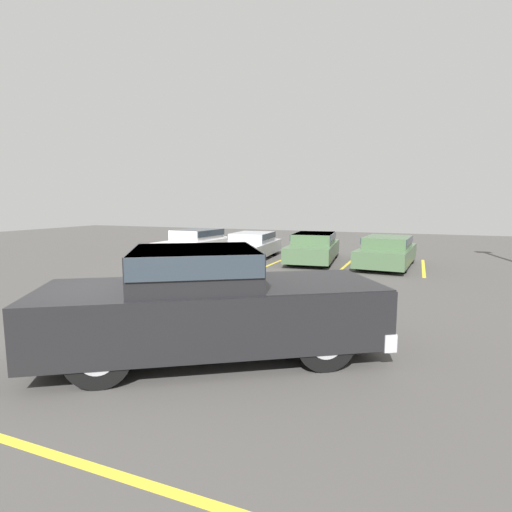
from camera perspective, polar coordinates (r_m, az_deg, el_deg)
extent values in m
plane|color=#4C4947|center=(7.06, -14.44, -13.66)|extent=(60.00, 60.00, 0.00)
cube|color=yellow|center=(20.44, -12.01, 0.34)|extent=(0.12, 4.61, 0.01)
cube|color=yellow|center=(18.97, -4.67, -0.07)|extent=(0.12, 4.61, 0.01)
cube|color=yellow|center=(17.86, 3.74, -0.54)|extent=(0.12, 4.61, 0.01)
cube|color=yellow|center=(17.18, 13.03, -1.05)|extent=(0.12, 4.61, 0.01)
cube|color=yellow|center=(16.98, 22.80, -1.55)|extent=(0.12, 4.61, 0.01)
cube|color=yellow|center=(4.79, -24.84, -25.00)|extent=(6.39, 0.12, 0.01)
cube|color=black|center=(6.66, -6.24, -8.03)|extent=(5.67, 4.60, 0.92)
cube|color=black|center=(6.49, -8.73, -1.60)|extent=(2.64, 2.61, 0.61)
cube|color=#2D3842|center=(6.47, -8.75, -0.41)|extent=(2.64, 2.64, 0.33)
cube|color=black|center=(6.89, 8.09, -4.00)|extent=(2.73, 2.71, 0.13)
cube|color=silver|center=(7.41, 14.89, -9.37)|extent=(1.26, 1.85, 0.28)
cylinder|color=black|center=(7.79, 5.52, -7.80)|extent=(0.97, 0.78, 0.93)
cylinder|color=#ADADB2|center=(7.79, 5.52, -7.80)|extent=(0.62, 0.57, 0.51)
cylinder|color=black|center=(6.30, 9.63, -11.65)|extent=(0.97, 0.78, 0.93)
cylinder|color=#ADADB2|center=(6.30, 9.63, -11.65)|extent=(0.62, 0.57, 0.51)
cylinder|color=black|center=(7.61, -19.12, -8.56)|extent=(0.97, 0.78, 0.93)
cylinder|color=#ADADB2|center=(7.61, -19.12, -8.56)|extent=(0.62, 0.57, 0.51)
cylinder|color=black|center=(6.08, -21.55, -12.81)|extent=(0.97, 0.78, 0.93)
cylinder|color=#ADADB2|center=(6.08, -21.55, -12.81)|extent=(0.62, 0.57, 0.51)
cube|color=silver|center=(19.36, -8.51, 1.44)|extent=(2.11, 4.65, 0.61)
cube|color=silver|center=(19.38, -8.39, 3.07)|extent=(1.75, 2.46, 0.48)
cube|color=#2D3842|center=(19.38, -8.40, 3.35)|extent=(1.82, 2.42, 0.29)
cylinder|color=black|center=(17.86, -8.79, 0.40)|extent=(0.25, 0.65, 0.63)
cylinder|color=#ADADB2|center=(17.86, -8.79, 0.40)|extent=(0.24, 0.36, 0.35)
cylinder|color=black|center=(18.79, -12.75, 0.66)|extent=(0.25, 0.65, 0.63)
cylinder|color=#ADADB2|center=(18.79, -12.75, 0.66)|extent=(0.24, 0.36, 0.35)
cylinder|color=black|center=(20.06, -4.53, 1.26)|extent=(0.25, 0.65, 0.63)
cylinder|color=#ADADB2|center=(20.06, -4.53, 1.26)|extent=(0.24, 0.36, 0.35)
cylinder|color=black|center=(20.90, -8.26, 1.45)|extent=(0.25, 0.65, 0.63)
cylinder|color=#ADADB2|center=(20.90, -8.26, 1.45)|extent=(0.24, 0.36, 0.35)
cube|color=#B7BABF|center=(18.38, -0.60, 1.13)|extent=(2.11, 4.33, 0.56)
cube|color=#B7BABF|center=(18.41, -0.52, 2.70)|extent=(1.74, 2.30, 0.43)
cube|color=#2D3842|center=(18.41, -0.52, 2.96)|extent=(1.81, 2.26, 0.26)
cylinder|color=black|center=(17.02, 0.57, 0.13)|extent=(0.28, 0.65, 0.63)
cylinder|color=#ADADB2|center=(17.02, 0.57, 0.13)|extent=(0.27, 0.36, 0.35)
cylinder|color=black|center=(17.52, -4.23, 0.33)|extent=(0.28, 0.65, 0.63)
cylinder|color=#ADADB2|center=(17.52, -4.23, 0.33)|extent=(0.27, 0.36, 0.35)
cylinder|color=black|center=(19.34, 2.69, 1.03)|extent=(0.28, 0.65, 0.63)
cylinder|color=#ADADB2|center=(19.34, 2.69, 1.03)|extent=(0.27, 0.36, 0.35)
cylinder|color=black|center=(19.79, -1.60, 1.19)|extent=(0.28, 0.65, 0.63)
cylinder|color=#ADADB2|center=(19.79, -1.60, 1.19)|extent=(0.27, 0.36, 0.35)
cube|color=#4C6B47|center=(17.52, 8.22, 0.81)|extent=(2.27, 4.87, 0.61)
cube|color=#4C6B47|center=(17.55, 8.30, 2.55)|extent=(1.83, 2.60, 0.44)
cube|color=#2D3842|center=(17.55, 8.30, 2.84)|extent=(1.90, 2.55, 0.26)
cylinder|color=black|center=(16.10, 10.24, -0.41)|extent=(0.30, 0.65, 0.63)
cylinder|color=#ADADB2|center=(16.10, 10.24, -0.41)|extent=(0.28, 0.37, 0.35)
cylinder|color=black|center=(16.33, 4.83, -0.21)|extent=(0.30, 0.65, 0.63)
cylinder|color=#ADADB2|center=(16.33, 4.83, -0.21)|extent=(0.28, 0.37, 0.35)
cylinder|color=black|center=(18.79, 11.14, 0.71)|extent=(0.30, 0.65, 0.63)
cylinder|color=#ADADB2|center=(18.79, 11.14, 0.71)|extent=(0.28, 0.37, 0.35)
cylinder|color=black|center=(19.00, 6.49, 0.87)|extent=(0.30, 0.65, 0.63)
cylinder|color=#ADADB2|center=(19.00, 6.49, 0.87)|extent=(0.28, 0.37, 0.35)
cube|color=#4C6B47|center=(16.78, 18.17, 0.19)|extent=(2.19, 4.56, 0.61)
cube|color=#4C6B47|center=(16.81, 18.29, 1.96)|extent=(1.80, 2.43, 0.42)
cube|color=#2D3842|center=(16.81, 18.30, 2.24)|extent=(1.87, 2.39, 0.25)
cylinder|color=black|center=(15.44, 20.40, -1.16)|extent=(0.25, 0.62, 0.61)
cylinder|color=#ADADB2|center=(15.44, 20.40, -1.16)|extent=(0.24, 0.35, 0.33)
cylinder|color=black|center=(15.69, 14.54, -0.80)|extent=(0.25, 0.62, 0.61)
cylinder|color=#ADADB2|center=(15.69, 14.54, -0.80)|extent=(0.24, 0.35, 0.33)
cylinder|color=black|center=(17.98, 21.30, -0.03)|extent=(0.25, 0.62, 0.61)
cylinder|color=#ADADB2|center=(17.98, 21.30, -0.03)|extent=(0.24, 0.35, 0.33)
cylinder|color=black|center=(18.19, 16.24, 0.27)|extent=(0.25, 0.62, 0.61)
cylinder|color=#ADADB2|center=(18.19, 16.24, 0.27)|extent=(0.24, 0.35, 0.33)
cube|color=#B7B2A8|center=(22.07, -3.53, 1.20)|extent=(1.94, 0.20, 0.14)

